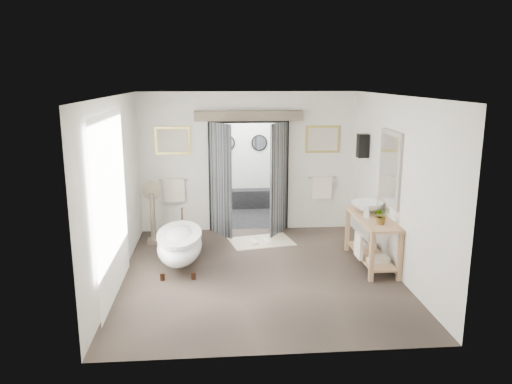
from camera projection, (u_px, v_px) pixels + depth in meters
ground_plane at (259, 273)px, 8.29m from camera, size 5.00×5.00×0.00m
room_shell at (258, 164)px, 7.75m from camera, size 4.52×5.02×2.91m
shower_room at (244, 174)px, 11.96m from camera, size 2.22×2.01×2.51m
back_wall_dressing at (249, 158)px, 10.18m from camera, size 3.82×0.75×2.52m
clawfoot_tub at (180, 244)px, 8.51m from camera, size 0.75×1.69×0.82m
vanity at (371, 237)px, 8.56m from camera, size 0.57×1.60×0.85m
pedestal_mirror at (153, 217)px, 9.67m from camera, size 0.37×0.24×1.25m
rug at (261, 241)px, 9.87m from camera, size 1.34×1.03×0.01m
slippers at (260, 242)px, 9.74m from camera, size 0.44×0.30×0.05m
basin at (367, 207)px, 8.77m from camera, size 0.70×0.70×0.19m
plant at (381, 216)px, 8.06m from camera, size 0.27×0.23×0.29m
soap_bottle_a at (367, 212)px, 8.48m from camera, size 0.11×0.11×0.20m
soap_bottle_b at (356, 202)px, 9.17m from camera, size 0.17×0.17×0.17m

